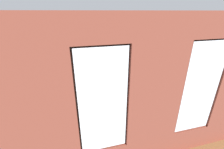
{
  "coord_description": "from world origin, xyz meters",
  "views": [
    {
      "loc": [
        1.37,
        4.99,
        2.99
      ],
      "look_at": [
        0.15,
        0.4,
        0.98
      ],
      "focal_mm": 24.0,
      "sensor_mm": 36.0,
      "label": 1
    }
  ],
  "objects_px": {
    "media_console": "(33,105)",
    "coffee_table": "(101,88)",
    "couch_by_window": "(112,129)",
    "potted_plant_between_couches": "(160,114)",
    "potted_plant_foreground_right": "(51,66)",
    "potted_plant_corner_far_left": "(222,103)",
    "papasan_chair": "(79,67)",
    "potted_plant_beside_window_right": "(32,141)",
    "potted_plant_by_left_couch": "(151,72)",
    "couch_left": "(179,87)",
    "cup_ceramic": "(104,87)",
    "candle_jar": "(101,86)",
    "tv_flatscreen": "(29,88)",
    "table_plant_small": "(91,87)",
    "potted_plant_mid_room_small": "(131,74)",
    "potted_plant_near_tv": "(44,106)",
    "remote_black": "(97,86)"
  },
  "relations": [
    {
      "from": "media_console",
      "to": "coffee_table",
      "type": "bearing_deg",
      "value": -171.07
    },
    {
      "from": "couch_by_window",
      "to": "potted_plant_between_couches",
      "type": "distance_m",
      "value": 1.31
    },
    {
      "from": "potted_plant_foreground_right",
      "to": "media_console",
      "type": "bearing_deg",
      "value": 83.78
    },
    {
      "from": "potted_plant_foreground_right",
      "to": "potted_plant_corner_far_left",
      "type": "bearing_deg",
      "value": 137.67
    },
    {
      "from": "potted_plant_corner_far_left",
      "to": "papasan_chair",
      "type": "bearing_deg",
      "value": -50.67
    },
    {
      "from": "potted_plant_beside_window_right",
      "to": "potted_plant_by_left_couch",
      "type": "xyz_separation_m",
      "value": [
        -4.37,
        -3.05,
        -0.12
      ]
    },
    {
      "from": "potted_plant_by_left_couch",
      "to": "couch_left",
      "type": "bearing_deg",
      "value": 105.32
    },
    {
      "from": "potted_plant_between_couches",
      "to": "cup_ceramic",
      "type": "bearing_deg",
      "value": -60.88
    },
    {
      "from": "papasan_chair",
      "to": "couch_left",
      "type": "bearing_deg",
      "value": 140.42
    },
    {
      "from": "candle_jar",
      "to": "tv_flatscreen",
      "type": "bearing_deg",
      "value": 8.86
    },
    {
      "from": "table_plant_small",
      "to": "potted_plant_mid_room_small",
      "type": "bearing_deg",
      "value": -148.14
    },
    {
      "from": "potted_plant_foreground_right",
      "to": "potted_plant_corner_far_left",
      "type": "height_order",
      "value": "potted_plant_corner_far_left"
    },
    {
      "from": "tv_flatscreen",
      "to": "candle_jar",
      "type": "bearing_deg",
      "value": -171.14
    },
    {
      "from": "table_plant_small",
      "to": "media_console",
      "type": "bearing_deg",
      "value": 6.71
    },
    {
      "from": "papasan_chair",
      "to": "potted_plant_foreground_right",
      "type": "distance_m",
      "value": 1.33
    },
    {
      "from": "cup_ceramic",
      "to": "potted_plant_foreground_right",
      "type": "relative_size",
      "value": 0.09
    },
    {
      "from": "potted_plant_beside_window_right",
      "to": "cup_ceramic",
      "type": "bearing_deg",
      "value": -133.64
    },
    {
      "from": "potted_plant_near_tv",
      "to": "coffee_table",
      "type": "bearing_deg",
      "value": -141.71
    },
    {
      "from": "cup_ceramic",
      "to": "potted_plant_between_couches",
      "type": "bearing_deg",
      "value": 119.12
    },
    {
      "from": "remote_black",
      "to": "potted_plant_by_left_couch",
      "type": "distance_m",
      "value": 2.75
    },
    {
      "from": "potted_plant_by_left_couch",
      "to": "remote_black",
      "type": "bearing_deg",
      "value": 15.66
    },
    {
      "from": "potted_plant_foreground_right",
      "to": "cup_ceramic",
      "type": "bearing_deg",
      "value": 129.32
    },
    {
      "from": "coffee_table",
      "to": "media_console",
      "type": "distance_m",
      "value": 2.29
    },
    {
      "from": "couch_left",
      "to": "papasan_chair",
      "type": "distance_m",
      "value": 4.6
    },
    {
      "from": "couch_by_window",
      "to": "potted_plant_between_couches",
      "type": "relative_size",
      "value": 1.31
    },
    {
      "from": "potted_plant_beside_window_right",
      "to": "potted_plant_mid_room_small",
      "type": "height_order",
      "value": "potted_plant_beside_window_right"
    },
    {
      "from": "table_plant_small",
      "to": "media_console",
      "type": "height_order",
      "value": "table_plant_small"
    },
    {
      "from": "tv_flatscreen",
      "to": "potted_plant_between_couches",
      "type": "bearing_deg",
      "value": 153.61
    },
    {
      "from": "potted_plant_by_left_couch",
      "to": "potted_plant_mid_room_small",
      "type": "relative_size",
      "value": 1.21
    },
    {
      "from": "cup_ceramic",
      "to": "potted_plant_foreground_right",
      "type": "distance_m",
      "value": 3.25
    },
    {
      "from": "potted_plant_foreground_right",
      "to": "potted_plant_corner_far_left",
      "type": "distance_m",
      "value": 6.78
    },
    {
      "from": "cup_ceramic",
      "to": "table_plant_small",
      "type": "bearing_deg",
      "value": 0.0
    },
    {
      "from": "potted_plant_mid_room_small",
      "to": "potted_plant_foreground_right",
      "type": "bearing_deg",
      "value": -19.97
    },
    {
      "from": "table_plant_small",
      "to": "potted_plant_foreground_right",
      "type": "height_order",
      "value": "potted_plant_foreground_right"
    },
    {
      "from": "potted_plant_between_couches",
      "to": "remote_black",
      "type": "bearing_deg",
      "value": -58.64
    },
    {
      "from": "couch_left",
      "to": "potted_plant_foreground_right",
      "type": "xyz_separation_m",
      "value": [
        4.86,
        -2.98,
        0.26
      ]
    },
    {
      "from": "couch_by_window",
      "to": "potted_plant_beside_window_right",
      "type": "relative_size",
      "value": 1.32
    },
    {
      "from": "couch_by_window",
      "to": "papasan_chair",
      "type": "relative_size",
      "value": 1.45
    },
    {
      "from": "potted_plant_near_tv",
      "to": "potted_plant_by_left_couch",
      "type": "bearing_deg",
      "value": -152.34
    },
    {
      "from": "candle_jar",
      "to": "remote_black",
      "type": "xyz_separation_m",
      "value": [
        0.16,
        -0.11,
        -0.05
      ]
    },
    {
      "from": "tv_flatscreen",
      "to": "potted_plant_by_left_couch",
      "type": "xyz_separation_m",
      "value": [
        -4.76,
        -1.21,
        -0.45
      ]
    },
    {
      "from": "couch_by_window",
      "to": "candle_jar",
      "type": "distance_m",
      "value": 2.11
    },
    {
      "from": "cup_ceramic",
      "to": "remote_black",
      "type": "bearing_deg",
      "value": -44.4
    },
    {
      "from": "papasan_chair",
      "to": "potted_plant_foreground_right",
      "type": "relative_size",
      "value": 1.02
    },
    {
      "from": "papasan_chair",
      "to": "potted_plant_near_tv",
      "type": "distance_m",
      "value": 3.84
    },
    {
      "from": "papasan_chair",
      "to": "potted_plant_corner_far_left",
      "type": "height_order",
      "value": "potted_plant_corner_far_left"
    },
    {
      "from": "coffee_table",
      "to": "papasan_chair",
      "type": "distance_m",
      "value": 2.41
    },
    {
      "from": "potted_plant_beside_window_right",
      "to": "potted_plant_foreground_right",
      "type": "relative_size",
      "value": 1.12
    },
    {
      "from": "couch_by_window",
      "to": "candle_jar",
      "type": "height_order",
      "value": "couch_by_window"
    },
    {
      "from": "cup_ceramic",
      "to": "table_plant_small",
      "type": "distance_m",
      "value": 0.47
    }
  ]
}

